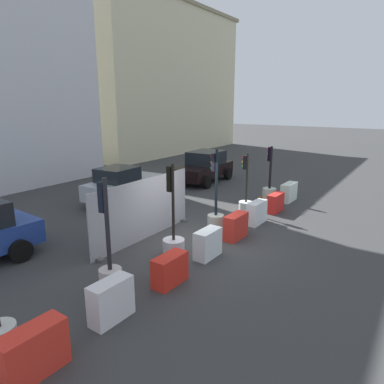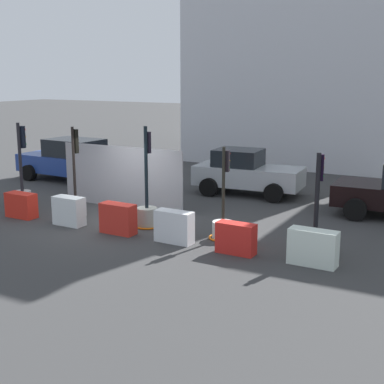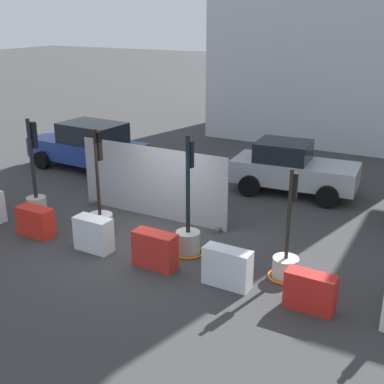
{
  "view_description": "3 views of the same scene",
  "coord_description": "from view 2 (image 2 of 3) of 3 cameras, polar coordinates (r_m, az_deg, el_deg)",
  "views": [
    {
      "loc": [
        -9.21,
        -6.02,
        4.54
      ],
      "look_at": [
        0.94,
        0.81,
        1.39
      ],
      "focal_mm": 32.74,
      "sensor_mm": 36.0,
      "label": 1
    },
    {
      "loc": [
        9.88,
        -12.98,
        4.43
      ],
      "look_at": [
        2.43,
        0.67,
        1.04
      ],
      "focal_mm": 50.91,
      "sensor_mm": 36.0,
      "label": 2
    },
    {
      "loc": [
        6.67,
        -9.68,
        5.59
      ],
      "look_at": [
        1.06,
        0.62,
        1.36
      ],
      "focal_mm": 46.74,
      "sensor_mm": 36.0,
      "label": 3
    }
  ],
  "objects": [
    {
      "name": "site_fence_panel",
      "position": [
        18.39,
        -7.4,
        1.44
      ],
      "size": [
        4.74,
        0.5,
        2.07
      ],
      "color": "#9C9DA3",
      "rests_on": "ground_plane"
    },
    {
      "name": "construction_barrier_6",
      "position": [
        13.7,
        4.63,
        -4.86
      ],
      "size": [
        1.0,
        0.41,
        0.79
      ],
      "color": "red",
      "rests_on": "ground_plane"
    },
    {
      "name": "ground_plane",
      "position": [
        16.9,
        -8.37,
        -3.02
      ],
      "size": [
        120.0,
        120.0,
        0.0
      ],
      "primitive_type": "plane",
      "color": "#353536"
    },
    {
      "name": "traffic_light_1",
      "position": [
        19.31,
        -17.33,
        0.17
      ],
      "size": [
        0.84,
        0.84,
        2.85
      ],
      "color": "#BCAEA9",
      "rests_on": "ground_plane"
    },
    {
      "name": "construction_barrier_4",
      "position": [
        15.49,
        -7.76,
        -2.78
      ],
      "size": [
        1.05,
        0.45,
        0.86
      ],
      "color": "red",
      "rests_on": "ground_plane"
    },
    {
      "name": "construction_barrier_3",
      "position": [
        16.61,
        -12.77,
        -1.95
      ],
      "size": [
        0.97,
        0.46,
        0.86
      ],
      "color": "silver",
      "rests_on": "ground_plane"
    },
    {
      "name": "building_main_facade",
      "position": [
        30.02,
        11.99,
        18.25
      ],
      "size": [
        10.51,
        8.98,
        15.32
      ],
      "color": "silver",
      "rests_on": "ground_plane"
    },
    {
      "name": "traffic_light_2",
      "position": [
        17.58,
        -12.08,
        -0.91
      ],
      "size": [
        0.66,
        0.66,
        2.84
      ],
      "color": "silver",
      "rests_on": "ground_plane"
    },
    {
      "name": "car_silver_hatchback",
      "position": [
        20.36,
        5.7,
        2.04
      ],
      "size": [
        4.08,
        2.28,
        1.68
      ],
      "color": "#AAB0B6",
      "rests_on": "ground_plane"
    },
    {
      "name": "construction_barrier_2",
      "position": [
        17.89,
        -17.46,
        -1.33
      ],
      "size": [
        1.02,
        0.47,
        0.78
      ],
      "color": "red",
      "rests_on": "ground_plane"
    },
    {
      "name": "traffic_light_3",
      "position": [
        16.07,
        -4.74,
        -1.87
      ],
      "size": [
        0.78,
        0.78,
        2.97
      ],
      "color": "#ABACA0",
      "rests_on": "ground_plane"
    },
    {
      "name": "construction_barrier_5",
      "position": [
        14.54,
        -1.88,
        -3.66
      ],
      "size": [
        1.06,
        0.42,
        0.86
      ],
      "color": "silver",
      "rests_on": "ground_plane"
    },
    {
      "name": "traffic_light_4",
      "position": [
        14.89,
        3.28,
        -3.27
      ],
      "size": [
        0.78,
        0.78,
        2.53
      ],
      "color": "silver",
      "rests_on": "ground_plane"
    },
    {
      "name": "construction_barrier_7",
      "position": [
        13.15,
        12.56,
        -5.71
      ],
      "size": [
        1.16,
        0.45,
        0.86
      ],
      "color": "silver",
      "rests_on": "ground_plane"
    },
    {
      "name": "traffic_light_5",
      "position": [
        14.03,
        12.77,
        -4.64
      ],
      "size": [
        0.94,
        0.94,
        2.55
      ],
      "color": "beige",
      "rests_on": "ground_plane"
    },
    {
      "name": "car_blue_estate",
      "position": [
        23.47,
        -12.58,
        3.31
      ],
      "size": [
        4.65,
        2.37,
        1.77
      ],
      "color": "navy",
      "rests_on": "ground_plane"
    }
  ]
}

